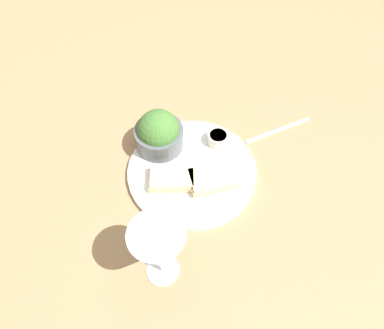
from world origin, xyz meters
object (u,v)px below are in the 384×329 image
(sauce_ramekin, at_px, (218,138))
(cheese_toast_near, at_px, (212,179))
(salad_bowl, at_px, (159,133))
(cheese_toast_far, at_px, (172,178))
(wine_glass, at_px, (158,247))
(fork, at_px, (278,130))

(sauce_ramekin, distance_m, cheese_toast_near, 0.11)
(salad_bowl, xyz_separation_m, cheese_toast_far, (0.03, -0.10, -0.03))
(salad_bowl, relative_size, wine_glass, 0.67)
(salad_bowl, distance_m, sauce_ramekin, 0.14)
(salad_bowl, relative_size, fork, 0.67)
(salad_bowl, bearing_deg, fork, 9.71)
(sauce_ramekin, relative_size, cheese_toast_near, 0.44)
(cheese_toast_near, xyz_separation_m, wine_glass, (-0.10, -0.19, 0.09))
(salad_bowl, height_order, wine_glass, wine_glass)
(sauce_ramekin, bearing_deg, fork, 16.43)
(cheese_toast_far, bearing_deg, cheese_toast_near, -1.67)
(salad_bowl, relative_size, cheese_toast_far, 1.12)
(cheese_toast_near, bearing_deg, sauce_ramekin, 80.14)
(cheese_toast_far, height_order, wine_glass, wine_glass)
(salad_bowl, distance_m, fork, 0.29)
(fork, bearing_deg, sauce_ramekin, -163.57)
(sauce_ramekin, height_order, cheese_toast_far, sauce_ramekin)
(salad_bowl, height_order, fork, salad_bowl)
(fork, bearing_deg, wine_glass, -128.32)
(cheese_toast_near, bearing_deg, cheese_toast_far, 178.33)
(cheese_toast_far, bearing_deg, sauce_ramekin, 45.71)
(fork, bearing_deg, cheese_toast_near, -137.86)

